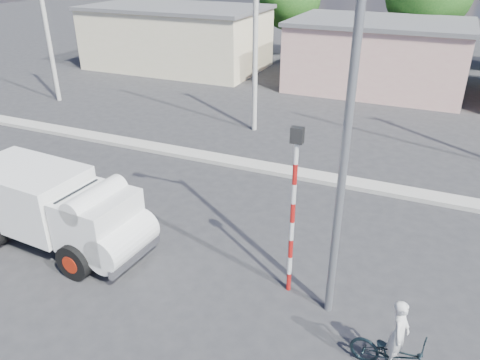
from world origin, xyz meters
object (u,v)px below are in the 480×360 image
at_px(traffic_pole, 293,200).
at_px(streetlight, 341,109).
at_px(truck, 58,208).
at_px(cyclist, 396,345).
at_px(bicycle, 394,355).

relative_size(traffic_pole, streetlight, 0.48).
bearing_deg(truck, traffic_pole, 10.14).
xyz_separation_m(truck, cyclist, (9.34, -0.89, -0.50)).
relative_size(truck, traffic_pole, 1.28).
bearing_deg(streetlight, cyclist, -36.24).
height_order(bicycle, cyclist, cyclist).
bearing_deg(streetlight, truck, -176.68).
distance_m(bicycle, streetlight, 5.02).
bearing_deg(cyclist, truck, 91.67).
height_order(truck, traffic_pole, traffic_pole).
distance_m(bicycle, traffic_pole, 3.83).
bearing_deg(traffic_pole, truck, -173.62).
height_order(truck, streetlight, streetlight).
xyz_separation_m(traffic_pole, streetlight, (0.94, -0.30, 2.37)).
height_order(bicycle, streetlight, streetlight).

